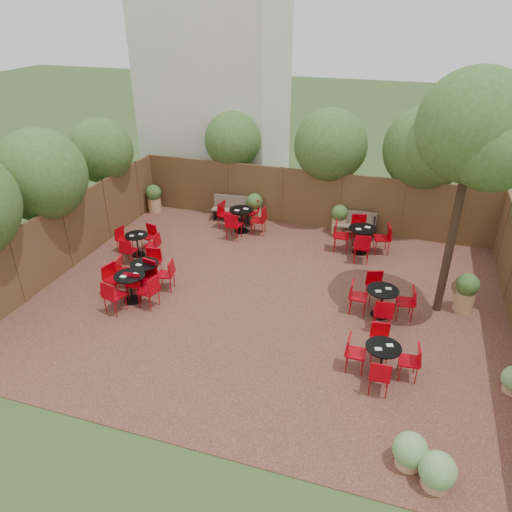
% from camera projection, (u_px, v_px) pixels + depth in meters
% --- Properties ---
extents(ground, '(80.00, 80.00, 0.00)m').
position_uv_depth(ground, '(266.00, 300.00, 12.84)').
color(ground, '#354F23').
rests_on(ground, ground).
extents(courtyard_paving, '(12.00, 10.00, 0.02)m').
position_uv_depth(courtyard_paving, '(266.00, 300.00, 12.83)').
color(courtyard_paving, '#3E1B19').
rests_on(courtyard_paving, ground).
extents(fence_back, '(12.00, 0.08, 2.00)m').
position_uv_depth(fence_back, '(309.00, 199.00, 16.56)').
color(fence_back, brown).
rests_on(fence_back, ground).
extents(fence_left, '(0.08, 10.00, 2.00)m').
position_uv_depth(fence_left, '(67.00, 236.00, 14.00)').
color(fence_left, brown).
rests_on(fence_left, ground).
extents(neighbour_building, '(5.00, 4.00, 8.00)m').
position_uv_depth(neighbour_building, '(216.00, 86.00, 18.89)').
color(neighbour_building, beige).
rests_on(neighbour_building, ground).
extents(overhang_foliage, '(15.69, 11.01, 2.72)m').
position_uv_depth(overhang_foliage, '(226.00, 166.00, 14.13)').
color(overhang_foliage, '#2F541B').
rests_on(overhang_foliage, ground).
extents(courtyard_tree, '(2.66, 2.56, 5.88)m').
position_uv_depth(courtyard_tree, '(473.00, 136.00, 10.34)').
color(courtyard_tree, black).
rests_on(courtyard_tree, courtyard_paving).
extents(park_bench_left, '(1.46, 0.59, 0.88)m').
position_uv_depth(park_bench_left, '(233.00, 208.00, 17.22)').
color(park_bench_left, brown).
rests_on(park_bench_left, courtyard_paving).
extents(park_bench_right, '(1.38, 0.51, 0.84)m').
position_uv_depth(park_bench_right, '(355.00, 224.00, 16.06)').
color(park_bench_right, brown).
rests_on(park_bench_right, courtyard_paving).
extents(bistro_tables, '(9.07, 7.38, 0.96)m').
position_uv_depth(bistro_tables, '(256.00, 265.00, 13.58)').
color(bistro_tables, black).
rests_on(bistro_tables, courtyard_paving).
extents(planters, '(11.10, 4.18, 1.05)m').
position_uv_depth(planters, '(287.00, 223.00, 15.79)').
color(planters, tan).
rests_on(planters, courtyard_paving).
extents(low_shrubs, '(2.49, 3.32, 0.66)m').
position_uv_depth(low_shrubs, '(450.00, 438.00, 8.43)').
color(low_shrubs, tan).
rests_on(low_shrubs, courtyard_paving).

